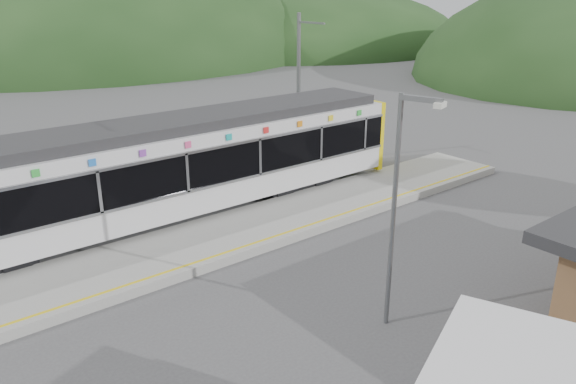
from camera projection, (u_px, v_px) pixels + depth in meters
ground at (302, 271)px, 16.89m from camera, size 120.00×120.00×0.00m
hills at (332, 184)px, 24.40m from camera, size 146.00×149.00×26.00m
platform at (240, 232)px, 19.25m from camera, size 26.00×3.20×0.30m
yellow_line at (262, 240)px, 18.25m from camera, size 26.00×0.10×0.01m
train at (154, 170)px, 19.57m from camera, size 20.44×3.01×3.74m
catenary_mast_east at (299, 88)px, 26.02m from camera, size 0.18×1.80×7.00m
lamp_post at (399, 195)px, 13.03m from camera, size 0.41×1.08×5.88m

